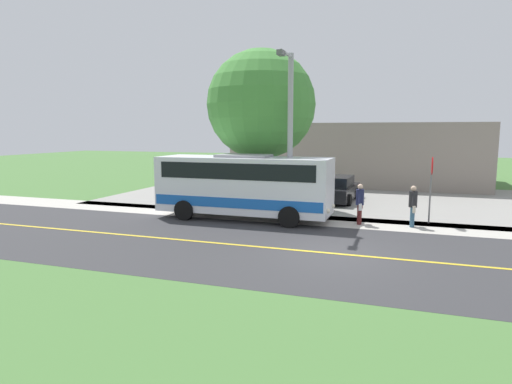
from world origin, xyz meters
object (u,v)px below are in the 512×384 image
object	(u,v)px
pedestrian_with_bags	(413,205)
stop_sign	(431,178)
shuttle_bus_front	(244,184)
street_light_pole	(289,129)
parked_car_near	(337,189)
tree_curbside	(261,105)
commercial_building	(359,153)
pedestrian_waiting	(360,203)

from	to	relation	value
pedestrian_with_bags	stop_sign	bearing A→B (deg)	143.95
shuttle_bus_front	street_light_pole	distance (m)	3.18
parked_car_near	tree_curbside	bearing A→B (deg)	-44.73
parked_car_near	commercial_building	bearing A→B (deg)	179.61
pedestrian_waiting	commercial_building	xyz separation A→B (m)	(-16.44, -1.75, 1.33)
pedestrian_with_bags	tree_curbside	xyz separation A→B (m)	(-2.27, -7.40, 4.36)
street_light_pole	commercial_building	xyz separation A→B (m)	(-16.53, 1.36, -1.79)
pedestrian_waiting	parked_car_near	distance (m)	6.19
pedestrian_with_bags	commercial_building	world-z (taller)	commercial_building
street_light_pole	tree_curbside	distance (m)	3.54
shuttle_bus_front	street_light_pole	world-z (taller)	street_light_pole
pedestrian_waiting	parked_car_near	world-z (taller)	pedestrian_waiting
shuttle_bus_front	tree_curbside	distance (m)	4.69
stop_sign	pedestrian_waiting	bearing A→B (deg)	-68.17
shuttle_bus_front	parked_car_near	xyz separation A→B (m)	(-6.38, 3.29, -0.93)
shuttle_bus_front	tree_curbside	world-z (taller)	tree_curbside
stop_sign	parked_car_near	bearing A→B (deg)	-135.59
pedestrian_with_bags	pedestrian_waiting	xyz separation A→B (m)	(0.17, -2.14, 0.01)
pedestrian_with_bags	parked_car_near	bearing A→B (deg)	-145.37
pedestrian_waiting	stop_sign	world-z (taller)	stop_sign
shuttle_bus_front	parked_car_near	bearing A→B (deg)	152.74
stop_sign	commercial_building	size ratio (longest dim) A/B	0.16
parked_car_near	street_light_pole	bearing A→B (deg)	-12.14
street_light_pole	parked_car_near	world-z (taller)	street_light_pole
shuttle_bus_front	tree_curbside	xyz separation A→B (m)	(-2.91, -0.15, 3.68)
pedestrian_waiting	pedestrian_with_bags	bearing A→B (deg)	94.53
shuttle_bus_front	pedestrian_with_bags	size ratio (longest dim) A/B	4.59
street_light_pole	shuttle_bus_front	bearing A→B (deg)	-79.20
street_light_pole	pedestrian_waiting	bearing A→B (deg)	91.71
stop_sign	commercial_building	distance (m)	15.98
pedestrian_with_bags	parked_car_near	world-z (taller)	pedestrian_with_bags
pedestrian_with_bags	street_light_pole	bearing A→B (deg)	-87.14
pedestrian_waiting	parked_car_near	bearing A→B (deg)	-162.86
commercial_building	parked_car_near	bearing A→B (deg)	-0.39
pedestrian_with_bags	shuttle_bus_front	bearing A→B (deg)	-84.93
commercial_building	street_light_pole	bearing A→B (deg)	-4.71
tree_curbside	commercial_building	world-z (taller)	tree_curbside
stop_sign	tree_curbside	bearing A→B (deg)	-99.11
shuttle_bus_front	stop_sign	distance (m)	8.13
pedestrian_with_bags	tree_curbside	distance (m)	8.88
stop_sign	parked_car_near	world-z (taller)	stop_sign
stop_sign	commercial_building	xyz separation A→B (m)	(-15.30, -4.60, 0.30)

